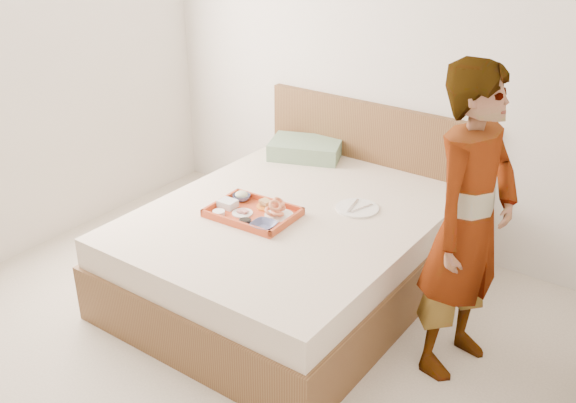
% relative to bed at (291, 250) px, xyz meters
% --- Properties ---
extents(ground, '(3.50, 4.00, 0.01)m').
position_rel_bed_xyz_m(ground, '(-0.01, -1.00, -0.27)').
color(ground, beige).
rests_on(ground, ground).
extents(wall_back, '(3.50, 0.01, 2.60)m').
position_rel_bed_xyz_m(wall_back, '(-0.01, 1.00, 1.04)').
color(wall_back, silver).
rests_on(wall_back, ground).
extents(wall_right, '(0.01, 4.00, 2.60)m').
position_rel_bed_xyz_m(wall_right, '(1.74, -1.00, 1.04)').
color(wall_right, silver).
rests_on(wall_right, ground).
extents(bed, '(1.65, 2.00, 0.53)m').
position_rel_bed_xyz_m(bed, '(0.00, 0.00, 0.00)').
color(bed, brown).
rests_on(bed, ground).
extents(headboard, '(1.65, 0.06, 0.95)m').
position_rel_bed_xyz_m(headboard, '(0.00, 0.97, 0.21)').
color(headboard, brown).
rests_on(headboard, ground).
extents(pillow, '(0.58, 0.49, 0.12)m').
position_rel_bed_xyz_m(pillow, '(-0.42, 0.77, 0.32)').
color(pillow, gray).
rests_on(pillow, bed).
extents(tray, '(0.51, 0.38, 0.05)m').
position_rel_bed_xyz_m(tray, '(-0.15, -0.18, 0.29)').
color(tray, '#C25224').
rests_on(tray, bed).
extents(prawn_plate, '(0.18, 0.18, 0.01)m').
position_rel_bed_xyz_m(prawn_plate, '(-0.00, -0.12, 0.28)').
color(prawn_plate, white).
rests_on(prawn_plate, tray).
extents(navy_bowl_big, '(0.15, 0.15, 0.03)m').
position_rel_bed_xyz_m(navy_bowl_big, '(0.01, -0.28, 0.30)').
color(navy_bowl_big, '#121441').
rests_on(navy_bowl_big, tray).
extents(sauce_dish, '(0.08, 0.08, 0.03)m').
position_rel_bed_xyz_m(sauce_dish, '(-0.10, -0.31, 0.29)').
color(sauce_dish, black).
rests_on(sauce_dish, tray).
extents(meat_plate, '(0.13, 0.13, 0.01)m').
position_rel_bed_xyz_m(meat_plate, '(-0.20, -0.21, 0.28)').
color(meat_plate, white).
rests_on(meat_plate, tray).
extents(bread_plate, '(0.13, 0.13, 0.01)m').
position_rel_bed_xyz_m(bread_plate, '(-0.14, -0.06, 0.28)').
color(bread_plate, orange).
rests_on(bread_plate, tray).
extents(salad_bowl, '(0.11, 0.11, 0.03)m').
position_rel_bed_xyz_m(salad_bowl, '(-0.32, -0.07, 0.30)').
color(salad_bowl, '#121441').
rests_on(salad_bowl, tray).
extents(plastic_tub, '(0.11, 0.09, 0.05)m').
position_rel_bed_xyz_m(plastic_tub, '(-0.33, -0.20, 0.30)').
color(plastic_tub, silver).
rests_on(plastic_tub, tray).
extents(cheese_round, '(0.08, 0.08, 0.03)m').
position_rel_bed_xyz_m(cheese_round, '(-0.30, -0.31, 0.29)').
color(cheese_round, white).
rests_on(cheese_round, tray).
extents(dinner_plate, '(0.29, 0.29, 0.01)m').
position_rel_bed_xyz_m(dinner_plate, '(0.31, 0.26, 0.27)').
color(dinner_plate, white).
rests_on(dinner_plate, bed).
extents(person, '(0.48, 0.65, 1.62)m').
position_rel_bed_xyz_m(person, '(1.10, -0.07, 0.54)').
color(person, beige).
rests_on(person, ground).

